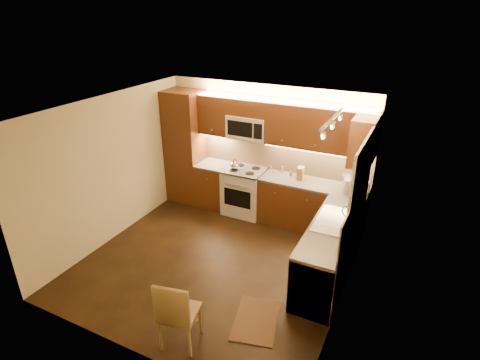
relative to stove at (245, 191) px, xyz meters
The scene contains 37 objects.
floor 1.76m from the stove, 79.85° to the right, with size 4.00×4.00×0.01m, color black.
ceiling 2.66m from the stove, 79.85° to the right, with size 4.00×4.00×0.01m, color beige.
wall_back 0.91m from the stove, 47.29° to the left, with size 4.00×0.01×2.50m, color beige.
wall_front 3.77m from the stove, 85.33° to the right, with size 4.00×0.01×2.50m, color beige.
wall_left 2.51m from the stove, 135.42° to the right, with size 0.01×4.00×2.50m, color beige.
wall_right 2.95m from the stove, 36.06° to the right, with size 0.01×4.00×2.50m, color beige.
pantry 1.52m from the stove, behind, with size 0.70×0.60×2.30m, color #4A230F.
base_cab_back_left 0.69m from the stove, behind, with size 0.62×0.60×0.86m, color #4A230F.
counter_back_left 0.81m from the stove, behind, with size 0.62×0.60×0.04m, color #3E3B38.
base_cab_back_right 1.34m from the stove, ahead, with size 1.92×0.60×0.86m, color #4A230F.
counter_back_right 1.40m from the stove, ahead, with size 1.92×0.60×0.04m, color #3E3B38.
base_cab_right 2.37m from the stove, 32.52° to the right, with size 0.60×2.00×0.86m, color #4A230F.
counter_right 2.41m from the stove, 32.52° to the right, with size 0.60×2.00×0.04m, color #3E3B38.
dishwasher 2.81m from the stove, 44.64° to the right, with size 0.58×0.60×0.84m, color silver.
backsplash_back 1.03m from the stove, 25.86° to the left, with size 3.30×0.02×0.60m, color tan.
backsplash_right 2.72m from the stove, 29.11° to the right, with size 0.02×2.00×0.60m, color tan.
upper_cab_back_left 1.58m from the stove, 167.74° to the left, with size 0.62×0.35×0.75m, color #4A230F.
upper_cab_back_right 1.95m from the stove, ahead, with size 1.92×0.35×0.75m, color #4A230F.
upper_cab_bridge 1.64m from the stove, 90.00° to the left, with size 0.76×0.35×0.31m, color #4A230F.
upper_cab_right_corner 2.57m from the stove, ahead, with size 0.35×0.50×0.75m, color #4A230F.
stove is the anchor object (origin of this frame).
microwave 1.27m from the stove, 90.00° to the left, with size 0.76×0.38×0.44m, color silver, non-canonical shape.
window_frame 2.79m from the stove, 26.21° to the right, with size 0.03×1.44×1.24m, color silver.
window_blinds 2.77m from the stove, 26.41° to the right, with size 0.02×1.36×1.16m, color silver.
sink 2.35m from the stove, 29.36° to the right, with size 0.52×0.86×0.15m, color silver, non-canonical shape.
faucet 2.52m from the stove, 27.30° to the right, with size 0.20×0.04×0.30m, color silver, non-canonical shape.
track_light_bar 3.01m from the stove, 34.57° to the right, with size 0.04×1.20×0.03m, color silver.
kettle 0.60m from the stove, 153.97° to the right, with size 0.18×0.18×0.21m, color silver, non-canonical shape.
toaster_oven 2.13m from the stove, ahead, with size 0.41×0.31×0.25m, color silver.
knife_block 1.21m from the stove, ahead, with size 0.10×0.17×0.23m, color olive.
spice_jar_a 0.71m from the stove, 30.68° to the left, with size 0.04×0.04×0.09m, color silver.
spice_jar_b 1.01m from the stove, ahead, with size 0.05×0.05×0.09m, color brown.
spice_jar_c 0.87m from the stove, 14.91° to the left, with size 0.04×0.04×0.10m, color silver.
spice_jar_d 0.86m from the stove, 21.99° to the left, with size 0.05×0.05×0.10m, color #9C642E.
soap_bottle 2.33m from the stove, 10.06° to the right, with size 0.10×0.10×0.21m, color silver.
rug 2.97m from the stove, 61.47° to the right, with size 0.55×0.83×0.01m, color black.
dining_chair 3.37m from the stove, 77.76° to the right, with size 0.43×0.43×0.97m, color olive, non-canonical shape.
Camera 1 is at (2.60, -4.44, 3.79)m, focal length 28.82 mm.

